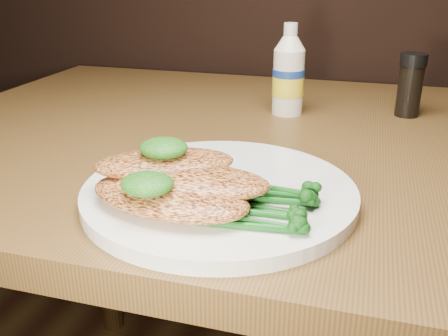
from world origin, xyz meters
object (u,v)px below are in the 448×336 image
(plate, at_px, (219,192))
(mayo_bottle, at_px, (289,70))
(dining_table, at_px, (280,334))
(pepper_grinder, at_px, (410,85))

(plate, height_order, mayo_bottle, mayo_bottle)
(mayo_bottle, bearing_deg, dining_table, -77.96)
(dining_table, relative_size, plate, 4.00)
(plate, bearing_deg, dining_table, 80.70)
(dining_table, xyz_separation_m, mayo_bottle, (-0.02, 0.12, 0.45))
(plate, distance_m, pepper_grinder, 0.45)
(dining_table, xyz_separation_m, plate, (-0.04, -0.24, 0.38))
(plate, relative_size, mayo_bottle, 1.98)
(dining_table, relative_size, mayo_bottle, 7.93)
(dining_table, distance_m, mayo_bottle, 0.47)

